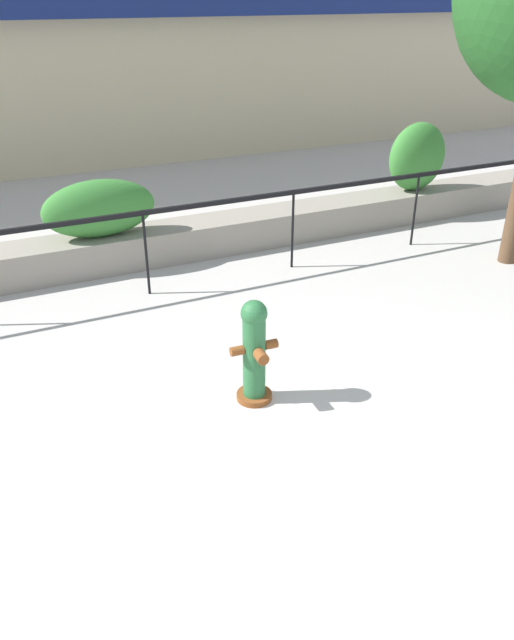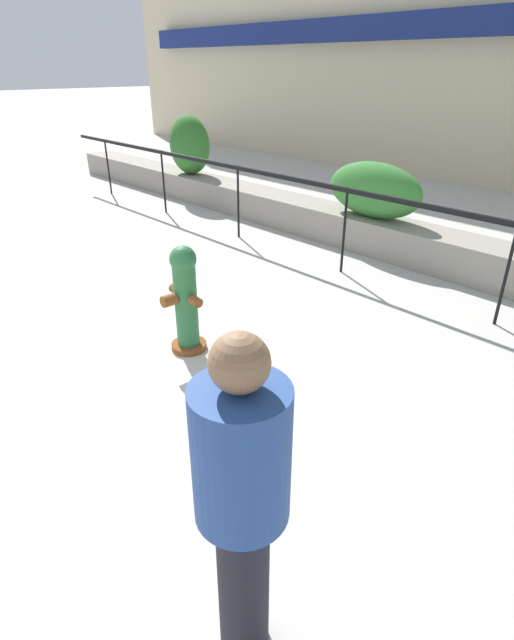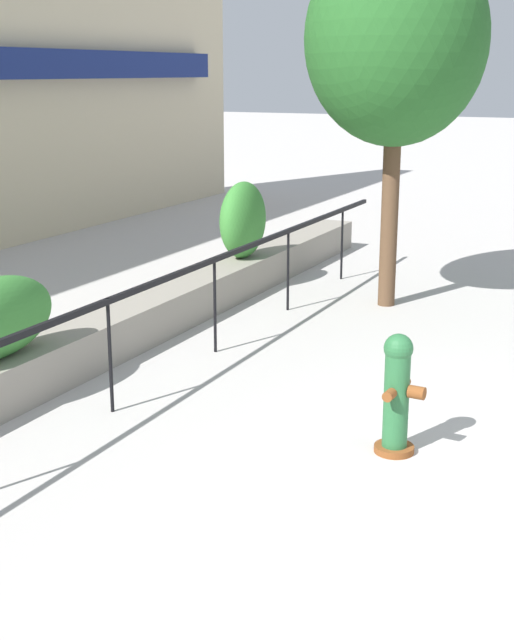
# 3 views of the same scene
# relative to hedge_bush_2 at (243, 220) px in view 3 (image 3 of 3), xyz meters

# --- Properties ---
(planter_wall_low) EXTENTS (18.00, 0.70, 0.50)m
(planter_wall_low) POSITION_rel_hedge_bush_2_xyz_m (-5.10, 0.00, -0.82)
(planter_wall_low) COLOR gray
(planter_wall_low) RESTS_ON ground
(fence_railing_segment) EXTENTS (15.00, 0.05, 1.15)m
(fence_railing_segment) POSITION_rel_hedge_bush_2_xyz_m (-5.10, -1.10, -0.06)
(fence_railing_segment) COLOR black
(fence_railing_segment) RESTS_ON ground
(hedge_bush_2) EXTENTS (1.09, 0.56, 1.15)m
(hedge_bush_2) POSITION_rel_hedge_bush_2_xyz_m (0.00, 0.00, 0.00)
(hedge_bush_2) COLOR #387F33
(hedge_bush_2) RESTS_ON planter_wall_low
(fire_hydrant) EXTENTS (0.48, 0.44, 1.08)m
(fire_hydrant) POSITION_rel_hedge_bush_2_xyz_m (-4.84, -3.89, -0.52)
(fire_hydrant) COLOR brown
(fire_hydrant) RESTS_ON ground
(street_tree) EXTENTS (2.68, 2.41, 5.05)m
(street_tree) POSITION_rel_hedge_bush_2_xyz_m (0.05, -2.26, 2.55)
(street_tree) COLOR brown
(street_tree) RESTS_ON ground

